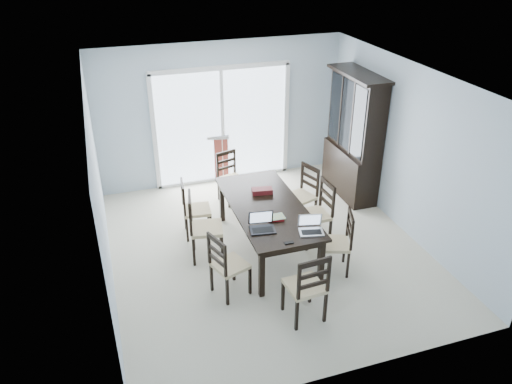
% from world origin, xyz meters
% --- Properties ---
extents(floor, '(5.00, 5.00, 0.00)m').
position_xyz_m(floor, '(0.00, 0.00, 0.00)').
color(floor, '#BCB7A1').
rests_on(floor, ground).
extents(ceiling, '(5.00, 5.00, 0.00)m').
position_xyz_m(ceiling, '(0.00, 0.00, 2.60)').
color(ceiling, white).
rests_on(ceiling, back_wall).
extents(back_wall, '(4.50, 0.02, 2.60)m').
position_xyz_m(back_wall, '(0.00, 2.50, 1.30)').
color(back_wall, '#ABBDCC').
rests_on(back_wall, floor).
extents(wall_left, '(0.02, 5.00, 2.60)m').
position_xyz_m(wall_left, '(-2.25, 0.00, 1.30)').
color(wall_left, '#ABBDCC').
rests_on(wall_left, floor).
extents(wall_right, '(0.02, 5.00, 2.60)m').
position_xyz_m(wall_right, '(2.25, 0.00, 1.30)').
color(wall_right, '#ABBDCC').
rests_on(wall_right, floor).
extents(balcony, '(4.50, 2.00, 0.10)m').
position_xyz_m(balcony, '(0.00, 3.50, -0.05)').
color(balcony, gray).
rests_on(balcony, ground).
extents(railing, '(4.50, 0.06, 1.10)m').
position_xyz_m(railing, '(0.00, 4.50, 0.55)').
color(railing, '#99999E').
rests_on(railing, balcony).
extents(dining_table, '(1.00, 2.20, 0.75)m').
position_xyz_m(dining_table, '(0.00, 0.00, 0.67)').
color(dining_table, black).
rests_on(dining_table, floor).
extents(china_hutch, '(0.50, 1.38, 2.20)m').
position_xyz_m(china_hutch, '(2.02, 1.25, 1.07)').
color(china_hutch, black).
rests_on(china_hutch, floor).
extents(sliding_door, '(2.52, 0.05, 2.18)m').
position_xyz_m(sliding_door, '(0.00, 2.48, 1.09)').
color(sliding_door, silver).
rests_on(sliding_door, floor).
extents(chair_left_near, '(0.52, 0.52, 1.07)m').
position_xyz_m(chair_left_near, '(-0.87, -0.83, 0.56)').
color(chair_left_near, black).
rests_on(chair_left_near, floor).
extents(chair_left_mid, '(0.53, 0.52, 1.18)m').
position_xyz_m(chair_left_mid, '(-0.98, 0.10, 0.63)').
color(chair_left_mid, black).
rests_on(chair_left_mid, floor).
extents(chair_left_far, '(0.46, 0.45, 1.07)m').
position_xyz_m(chair_left_far, '(-0.98, 0.73, 0.57)').
color(chair_left_far, black).
rests_on(chair_left_far, floor).
extents(chair_right_near, '(0.52, 0.51, 1.07)m').
position_xyz_m(chair_right_near, '(0.80, -0.81, 0.56)').
color(chair_right_near, black).
rests_on(chair_right_near, floor).
extents(chair_right_mid, '(0.46, 0.45, 1.14)m').
position_xyz_m(chair_right_mid, '(0.83, -0.02, 0.60)').
color(chair_right_mid, black).
rests_on(chair_right_mid, floor).
extents(chair_right_far, '(0.53, 0.53, 1.09)m').
position_xyz_m(chair_right_far, '(0.86, 0.63, 0.58)').
color(chair_right_far, black).
rests_on(chair_right_far, floor).
extents(chair_end_near, '(0.46, 0.47, 1.13)m').
position_xyz_m(chair_end_near, '(-0.04, -1.62, 0.60)').
color(chair_end_near, black).
rests_on(chair_end_near, floor).
extents(chair_end_far, '(0.48, 0.49, 1.02)m').
position_xyz_m(chair_end_far, '(-0.11, 1.67, 0.54)').
color(chair_end_far, black).
rests_on(chair_end_far, floor).
extents(laptop_dark, '(0.36, 0.28, 0.23)m').
position_xyz_m(laptop_dark, '(-0.28, -0.61, 0.81)').
color(laptop_dark, black).
rests_on(laptop_dark, dining_table).
extents(laptop_silver, '(0.36, 0.29, 0.22)m').
position_xyz_m(laptop_silver, '(0.31, -0.86, 0.80)').
color(laptop_silver, silver).
rests_on(laptop_silver, dining_table).
extents(book_stack, '(0.24, 0.19, 0.04)m').
position_xyz_m(book_stack, '(-0.01, -0.39, 0.77)').
color(book_stack, maroon).
rests_on(book_stack, dining_table).
extents(cell_phone, '(0.12, 0.06, 0.01)m').
position_xyz_m(cell_phone, '(-0.06, -1.00, 0.76)').
color(cell_phone, black).
rests_on(cell_phone, dining_table).
extents(game_box, '(0.33, 0.20, 0.08)m').
position_xyz_m(game_box, '(0.05, 0.37, 0.79)').
color(game_box, '#490E16').
rests_on(game_box, dining_table).
extents(hot_tub, '(1.98, 1.83, 0.89)m').
position_xyz_m(hot_tub, '(-0.61, 3.31, 0.45)').
color(hot_tub, maroon).
rests_on(hot_tub, balcony).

